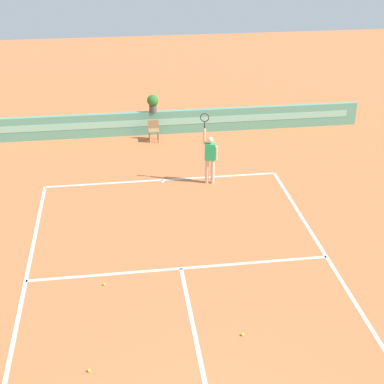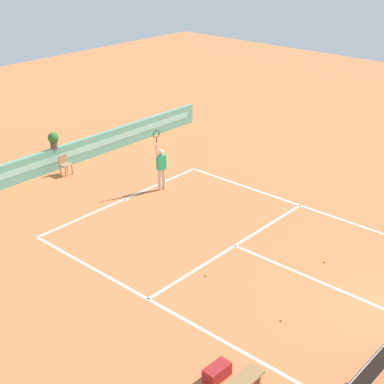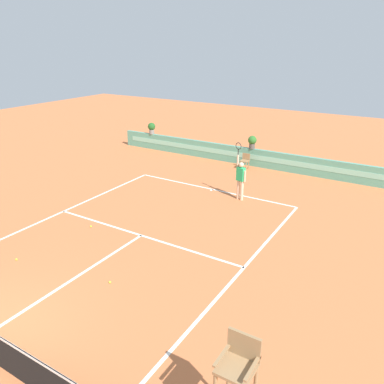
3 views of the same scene
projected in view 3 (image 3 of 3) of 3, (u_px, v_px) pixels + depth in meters
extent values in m
plane|color=#C66B3D|center=(134.00, 240.00, 13.71)|extent=(60.00, 60.00, 0.00)
cube|color=white|center=(213.00, 189.00, 18.39)|extent=(8.22, 0.10, 0.01)
cube|color=white|center=(141.00, 235.00, 14.03)|extent=(8.22, 0.10, 0.01)
cube|color=white|center=(74.00, 278.00, 11.49)|extent=(0.10, 6.40, 0.01)
cube|color=white|center=(55.00, 215.00, 15.66)|extent=(0.10, 11.89, 0.01)
cube|color=white|center=(238.00, 274.00, 11.67)|extent=(0.10, 11.89, 0.01)
cube|color=white|center=(212.00, 190.00, 18.31)|extent=(0.10, 0.20, 0.01)
cube|color=#599E84|center=(251.00, 157.00, 21.78)|extent=(18.00, 0.20, 1.00)
cube|color=#87CCB2|center=(250.00, 156.00, 21.68)|extent=(17.10, 0.01, 0.28)
cube|color=#99754C|center=(237.00, 368.00, 6.28)|extent=(0.60, 0.60, 0.06)
cube|color=#99754C|center=(244.00, 345.00, 6.40)|extent=(0.60, 0.06, 0.48)
cube|color=#99754C|center=(222.00, 355.00, 6.36)|extent=(0.06, 0.60, 0.04)
cube|color=#99754C|center=(252.00, 368.00, 6.10)|extent=(0.06, 0.60, 0.04)
cylinder|color=#99754C|center=(240.00, 165.00, 21.19)|extent=(0.05, 0.05, 0.45)
cylinder|color=#99754C|center=(246.00, 166.00, 21.02)|extent=(0.05, 0.05, 0.45)
cylinder|color=#99754C|center=(243.00, 164.00, 21.47)|extent=(0.05, 0.05, 0.45)
cylinder|color=#99754C|center=(249.00, 165.00, 21.30)|extent=(0.05, 0.05, 0.45)
cube|color=#99754C|center=(245.00, 161.00, 21.16)|extent=(0.44, 0.44, 0.04)
cube|color=#99754C|center=(246.00, 157.00, 21.24)|extent=(0.44, 0.04, 0.36)
cylinder|color=beige|center=(242.00, 191.00, 17.00)|extent=(0.14, 0.14, 0.90)
cylinder|color=beige|center=(238.00, 189.00, 17.14)|extent=(0.14, 0.14, 0.90)
cube|color=#28B266|center=(241.00, 174.00, 16.79)|extent=(0.40, 0.30, 0.60)
sphere|color=beige|center=(241.00, 165.00, 16.64)|extent=(0.22, 0.22, 0.22)
cylinder|color=beige|center=(238.00, 161.00, 16.72)|extent=(0.09, 0.09, 0.55)
cylinder|color=black|center=(238.00, 152.00, 16.57)|extent=(0.04, 0.04, 0.24)
torus|color=#262626|center=(239.00, 146.00, 16.47)|extent=(0.31, 0.10, 0.31)
cylinder|color=beige|center=(245.00, 176.00, 16.67)|extent=(0.09, 0.09, 0.50)
sphere|color=#CCE033|center=(110.00, 282.00, 11.25)|extent=(0.07, 0.07, 0.07)
sphere|color=#CCE033|center=(16.00, 259.00, 12.42)|extent=(0.07, 0.07, 0.07)
sphere|color=#CCE033|center=(91.00, 226.00, 14.64)|extent=(0.07, 0.07, 0.07)
cylinder|color=#514C47|center=(252.00, 146.00, 21.52)|extent=(0.32, 0.32, 0.28)
sphere|color=#2D6B28|center=(252.00, 140.00, 21.39)|extent=(0.48, 0.48, 0.48)
cylinder|color=gray|center=(152.00, 132.00, 24.93)|extent=(0.32, 0.32, 0.28)
sphere|color=#235B23|center=(152.00, 126.00, 24.80)|extent=(0.48, 0.48, 0.48)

